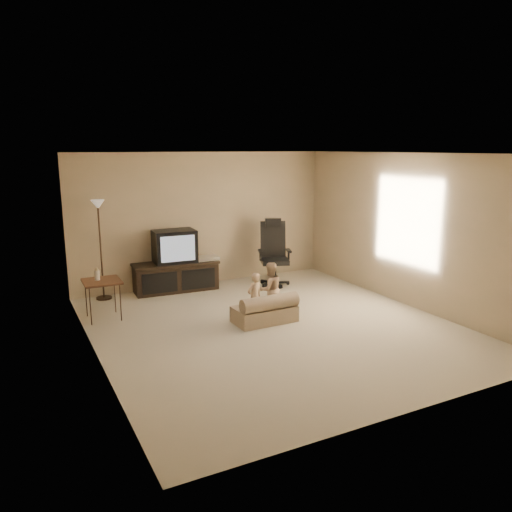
% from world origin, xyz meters
% --- Properties ---
extents(floor, '(5.50, 5.50, 0.00)m').
position_xyz_m(floor, '(0.00, 0.00, 0.00)').
color(floor, '#B2A78D').
rests_on(floor, ground).
extents(room_shell, '(5.50, 5.50, 5.50)m').
position_xyz_m(room_shell, '(0.00, 0.00, 1.52)').
color(room_shell, silver).
rests_on(room_shell, floor).
extents(tv_stand, '(1.59, 0.67, 1.12)m').
position_xyz_m(tv_stand, '(-0.67, 2.49, 0.47)').
color(tv_stand, black).
rests_on(tv_stand, floor).
extents(office_chair, '(0.75, 0.77, 1.26)m').
position_xyz_m(office_chair, '(1.14, 2.03, 0.45)').
color(office_chair, black).
rests_on(office_chair, floor).
extents(side_table, '(0.55, 0.55, 0.82)m').
position_xyz_m(side_table, '(-2.16, 1.50, 0.59)').
color(side_table, brown).
rests_on(side_table, floor).
extents(floor_lamp, '(0.27, 0.27, 1.72)m').
position_xyz_m(floor_lamp, '(-1.96, 2.55, 1.26)').
color(floor_lamp, '#312216').
rests_on(floor_lamp, floor).
extents(child_sofa, '(0.93, 0.54, 0.45)m').
position_xyz_m(child_sofa, '(-0.01, 0.20, 0.18)').
color(child_sofa, tan).
rests_on(child_sofa, floor).
extents(toddler_left, '(0.32, 0.27, 0.76)m').
position_xyz_m(toddler_left, '(-0.14, 0.33, 0.38)').
color(toddler_left, tan).
rests_on(toddler_left, floor).
extents(toddler_right, '(0.42, 0.23, 0.86)m').
position_xyz_m(toddler_right, '(0.19, 0.46, 0.43)').
color(toddler_right, tan).
rests_on(toddler_right, floor).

